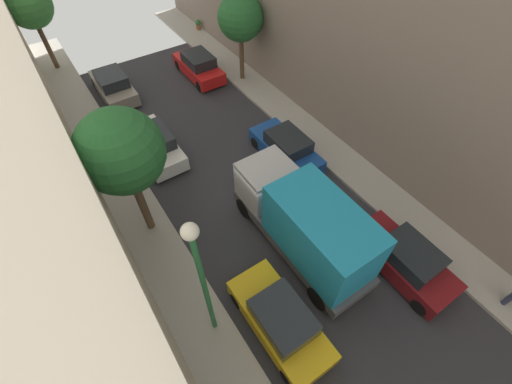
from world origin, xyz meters
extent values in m
plane|color=#2D2D33|center=(0.00, 0.00, 0.00)|extent=(32.00, 32.00, 0.00)
cube|color=#A8A399|center=(-5.00, 0.00, 0.07)|extent=(2.00, 44.00, 0.15)
cube|color=#A8A399|center=(5.00, 0.00, 0.07)|extent=(2.00, 44.00, 0.15)
cube|color=gold|center=(-2.70, -4.90, 0.55)|extent=(1.76, 4.20, 0.76)
cube|color=#1E2328|center=(-2.70, -5.05, 1.25)|extent=(1.56, 2.10, 0.64)
cylinder|color=black|center=(-3.48, -3.35, 0.32)|extent=(0.22, 0.64, 0.64)
cylinder|color=black|center=(-1.92, -3.35, 0.32)|extent=(0.22, 0.64, 0.64)
cylinder|color=black|center=(-3.48, -6.45, 0.32)|extent=(0.22, 0.64, 0.64)
cylinder|color=black|center=(-1.92, -6.45, 0.32)|extent=(0.22, 0.64, 0.64)
cube|color=white|center=(-2.70, 5.87, 0.55)|extent=(1.76, 4.20, 0.76)
cube|color=#1E2328|center=(-2.70, 5.72, 1.25)|extent=(1.56, 2.10, 0.64)
cylinder|color=black|center=(-3.48, 7.42, 0.32)|extent=(0.22, 0.64, 0.64)
cylinder|color=black|center=(-1.92, 7.42, 0.32)|extent=(0.22, 0.64, 0.64)
cylinder|color=black|center=(-3.48, 4.32, 0.32)|extent=(0.22, 0.64, 0.64)
cylinder|color=black|center=(-1.92, 4.32, 0.32)|extent=(0.22, 0.64, 0.64)
cube|color=gray|center=(-2.70, 12.29, 0.55)|extent=(1.76, 4.20, 0.76)
cube|color=#1E2328|center=(-2.70, 12.14, 1.25)|extent=(1.56, 2.10, 0.64)
cylinder|color=black|center=(-3.48, 13.84, 0.32)|extent=(0.22, 0.64, 0.64)
cylinder|color=black|center=(-1.92, 13.84, 0.32)|extent=(0.22, 0.64, 0.64)
cylinder|color=black|center=(-3.48, 10.74, 0.32)|extent=(0.22, 0.64, 0.64)
cylinder|color=black|center=(-1.92, 10.74, 0.32)|extent=(0.22, 0.64, 0.64)
cube|color=maroon|center=(2.70, -5.71, 0.55)|extent=(1.76, 4.20, 0.76)
cube|color=#1E2328|center=(2.70, -5.86, 1.25)|extent=(1.56, 2.10, 0.64)
cylinder|color=black|center=(1.92, -4.16, 0.32)|extent=(0.22, 0.64, 0.64)
cylinder|color=black|center=(3.48, -4.16, 0.32)|extent=(0.22, 0.64, 0.64)
cylinder|color=black|center=(1.92, -7.26, 0.32)|extent=(0.22, 0.64, 0.64)
cylinder|color=black|center=(3.48, -7.26, 0.32)|extent=(0.22, 0.64, 0.64)
cube|color=#194799|center=(2.70, 1.89, 0.55)|extent=(1.76, 4.20, 0.76)
cube|color=#1E2328|center=(2.70, 1.74, 1.25)|extent=(1.56, 2.10, 0.64)
cylinder|color=black|center=(1.92, 3.44, 0.32)|extent=(0.22, 0.64, 0.64)
cylinder|color=black|center=(3.48, 3.44, 0.32)|extent=(0.22, 0.64, 0.64)
cylinder|color=black|center=(1.92, 0.34, 0.32)|extent=(0.22, 0.64, 0.64)
cylinder|color=black|center=(3.48, 0.34, 0.32)|extent=(0.22, 0.64, 0.64)
cube|color=red|center=(2.70, 11.37, 0.55)|extent=(1.76, 4.20, 0.76)
cube|color=#1E2328|center=(2.70, 11.22, 1.25)|extent=(1.56, 2.10, 0.64)
cylinder|color=black|center=(1.92, 12.92, 0.32)|extent=(0.22, 0.64, 0.64)
cylinder|color=black|center=(3.48, 12.92, 0.32)|extent=(0.22, 0.64, 0.64)
cylinder|color=black|center=(1.92, 9.82, 0.32)|extent=(0.22, 0.64, 0.64)
cylinder|color=black|center=(3.48, 9.82, 0.32)|extent=(0.22, 0.64, 0.64)
cube|color=#4C4C51|center=(0.00, -2.59, 0.73)|extent=(2.20, 6.60, 0.50)
cube|color=#B7B7BC|center=(0.00, -0.19, 1.83)|extent=(2.10, 1.80, 1.70)
cube|color=#1E8CB7|center=(0.00, -3.59, 2.18)|extent=(2.24, 4.20, 2.40)
cylinder|color=black|center=(-0.98, 0.01, 0.48)|extent=(0.30, 0.96, 0.96)
cylinder|color=black|center=(0.98, 0.01, 0.48)|extent=(0.30, 0.96, 0.96)
cylinder|color=black|center=(-0.98, -4.99, 0.48)|extent=(0.30, 0.96, 0.96)
cylinder|color=black|center=(0.98, -4.99, 0.48)|extent=(0.30, 0.96, 0.96)
cylinder|color=#2D334C|center=(4.70, -8.90, 0.56)|extent=(0.18, 0.18, 0.82)
cylinder|color=brown|center=(-4.97, 17.54, 1.66)|extent=(0.30, 0.30, 3.03)
sphere|color=#38843D|center=(-4.97, 17.54, 4.23)|extent=(2.81, 2.81, 2.81)
cylinder|color=brown|center=(4.83, 9.39, 1.57)|extent=(0.28, 0.28, 2.84)
sphere|color=#23602D|center=(4.83, 9.39, 3.98)|extent=(2.64, 2.64, 2.64)
cylinder|color=brown|center=(-4.79, 1.66, 1.79)|extent=(0.33, 0.33, 3.28)
sphere|color=#23602D|center=(-4.79, 1.66, 4.57)|extent=(3.04, 3.04, 3.04)
cylinder|color=brown|center=(5.68, 17.16, 0.34)|extent=(0.34, 0.34, 0.38)
sphere|color=#2D7233|center=(5.68, 17.16, 0.69)|extent=(0.40, 0.40, 0.40)
cylinder|color=#26723F|center=(-4.60, -3.63, 3.05)|extent=(0.16, 0.16, 5.80)
sphere|color=white|center=(-4.60, -3.63, 6.17)|extent=(0.44, 0.44, 0.44)
camera|label=1|loc=(-5.72, -7.92, 12.51)|focal=23.96mm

